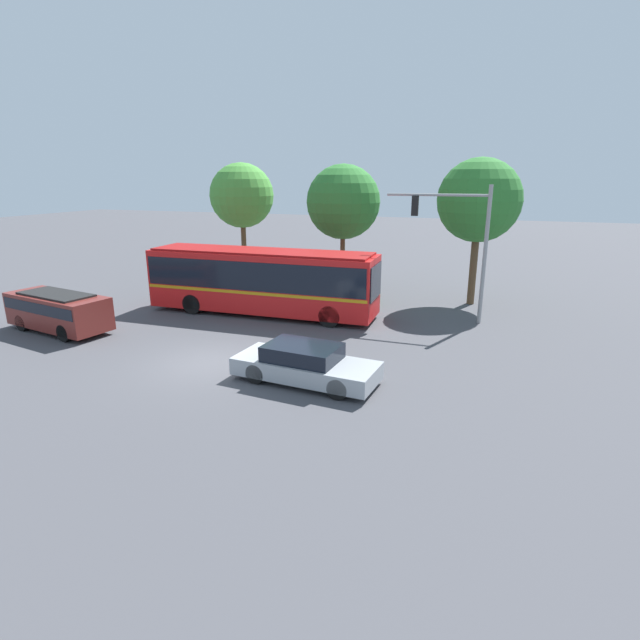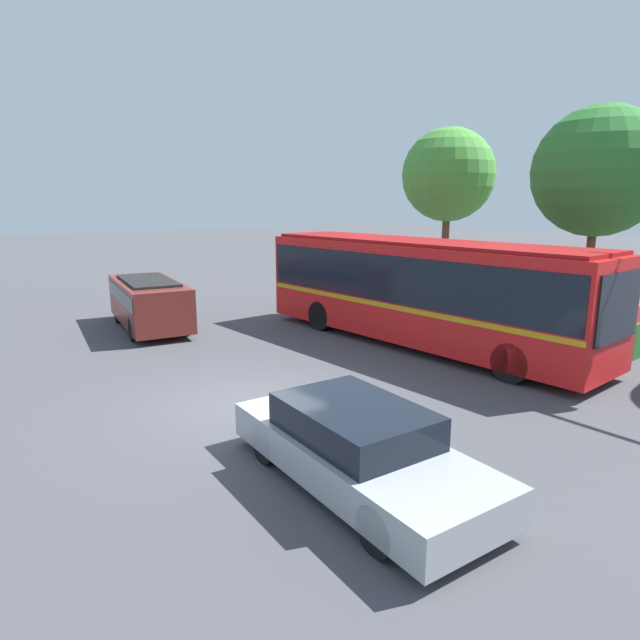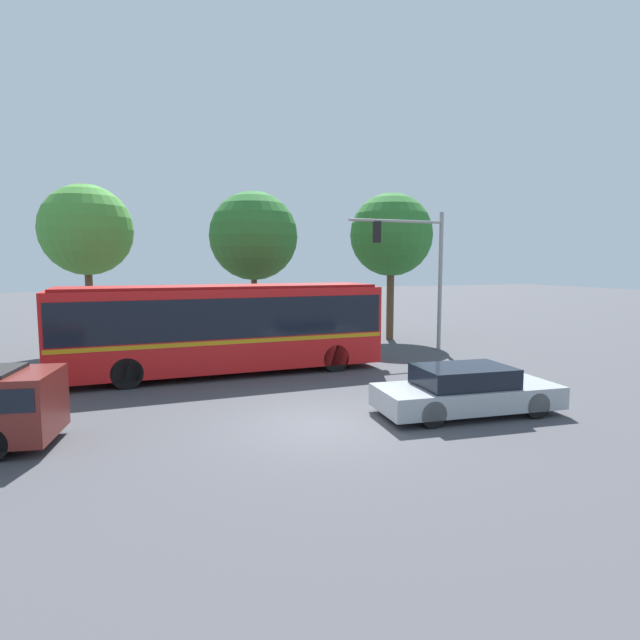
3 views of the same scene
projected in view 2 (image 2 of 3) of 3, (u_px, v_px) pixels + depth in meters
The scene contains 7 objects.
ground_plane at pixel (249, 404), 11.70m from camera, with size 140.00×140.00×0.00m, color #444449.
city_bus at pixel (419, 286), 16.31m from camera, with size 11.45×2.78×3.18m.
sedan_foreground at pixel (357, 447), 8.29m from camera, with size 4.95×2.29×1.27m.
suv_left_lane at pixel (149, 300), 18.49m from camera, with size 5.25×2.72×1.71m.
flowering_hedge at pixel (489, 306), 18.87m from camera, with size 10.02×1.20×1.49m.
street_tree_left at pixel (448, 175), 23.61m from camera, with size 4.04×4.04×7.46m.
street_tree_centre at pixel (599, 172), 17.14m from camera, with size 4.11×4.11×7.29m.
Camera 2 is at (9.56, -5.71, 4.30)m, focal length 30.33 mm.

